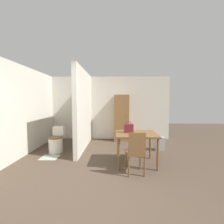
{
  "coord_description": "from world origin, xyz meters",
  "views": [
    {
      "loc": [
        0.41,
        -2.25,
        1.52
      ],
      "look_at": [
        0.34,
        1.99,
        1.22
      ],
      "focal_mm": 24.0,
      "sensor_mm": 36.0,
      "label": 1
    }
  ],
  "objects": [
    {
      "name": "wall_left",
      "position": [
        -2.15,
        1.87,
        1.25
      ],
      "size": [
        0.12,
        4.74,
        2.5
      ],
      "color": "beige",
      "rests_on": "ground_plane"
    },
    {
      "name": "partition_wall",
      "position": [
        -0.59,
        2.59,
        1.25
      ],
      "size": [
        0.12,
        2.31,
        2.5
      ],
      "color": "beige",
      "rests_on": "ground_plane"
    },
    {
      "name": "space_heater",
      "position": [
        1.81,
        2.34,
        0.21
      ],
      "size": [
        0.28,
        0.19,
        0.41
      ],
      "color": "#9E9EA3",
      "rests_on": "ground_plane"
    },
    {
      "name": "ground_plane",
      "position": [
        0.0,
        0.0,
        0.0
      ],
      "size": [
        16.0,
        16.0,
        0.0
      ],
      "primitive_type": "plane",
      "color": "#4C3D30"
    },
    {
      "name": "bath_mat",
      "position": [
        -1.34,
        1.66,
        0.01
      ],
      "size": [
        0.46,
        0.4,
        0.01
      ],
      "color": "#99A899",
      "rests_on": "ground_plane"
    },
    {
      "name": "toilet",
      "position": [
        -1.34,
        2.14,
        0.3
      ],
      "size": [
        0.43,
        0.57,
        0.73
      ],
      "color": "silver",
      "rests_on": "ground_plane"
    },
    {
      "name": "wooden_cabinet",
      "position": [
        0.68,
        3.51,
        0.88
      ],
      "size": [
        0.56,
        0.45,
        1.77
      ],
      "color": "brown",
      "rests_on": "ground_plane"
    },
    {
      "name": "wooden_chair",
      "position": [
        0.85,
        0.77,
        0.49
      ],
      "size": [
        0.41,
        0.41,
        0.9
      ],
      "rotation": [
        0.0,
        0.0,
        0.09
      ],
      "color": "brown",
      "rests_on": "ground_plane"
    },
    {
      "name": "dining_table",
      "position": [
        0.93,
        1.3,
        0.67
      ],
      "size": [
        0.97,
        0.82,
        0.76
      ],
      "color": "brown",
      "rests_on": "ground_plane"
    },
    {
      "name": "handbag",
      "position": [
        0.76,
        1.38,
        0.86
      ],
      "size": [
        0.22,
        0.11,
        0.28
      ],
      "color": "maroon",
      "rests_on": "dining_table"
    },
    {
      "name": "wall_back",
      "position": [
        0.0,
        3.8,
        1.25
      ],
      "size": [
        5.18,
        0.12,
        2.5
      ],
      "color": "beige",
      "rests_on": "ground_plane"
    }
  ]
}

